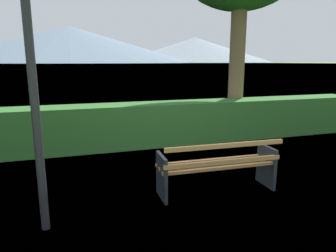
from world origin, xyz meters
TOP-DOWN VIEW (x-y plane):
  - ground_plane at (0.00, 0.00)m, footprint 1400.00×1400.00m
  - water_surface at (0.00, 307.91)m, footprint 620.00×620.00m
  - park_bench at (-0.00, -0.06)m, footprint 1.89×0.63m
  - hedge_row at (0.00, 3.04)m, footprint 11.52×0.86m
  - lamp_post at (-2.52, -0.38)m, footprint 0.30×0.30m
  - distant_hills at (-15.82, 564.17)m, footprint 815.60×417.26m

SIDE VIEW (x-z plane):
  - ground_plane at x=0.00m, z-range 0.00..0.00m
  - water_surface at x=0.00m, z-range 0.00..0.00m
  - park_bench at x=0.00m, z-range 0.00..0.86m
  - hedge_row at x=0.00m, z-range 0.00..1.03m
  - lamp_post at x=-2.52m, z-range 0.68..4.51m
  - distant_hills at x=-15.82m, z-range -3.34..57.14m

